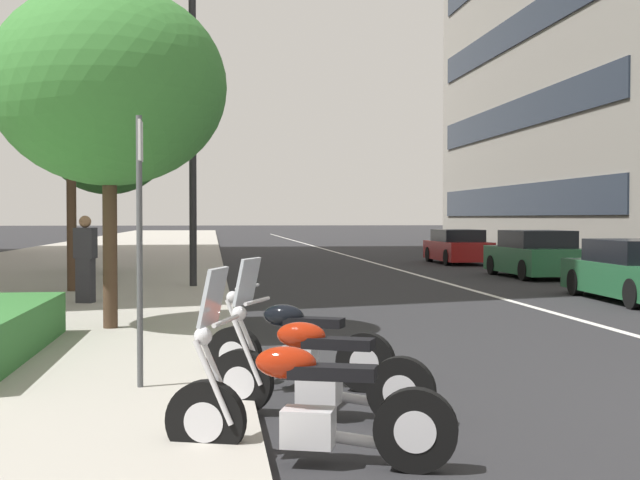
{
  "coord_description": "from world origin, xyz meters",
  "views": [
    {
      "loc": [
        -6.3,
        6.54,
        1.84
      ],
      "look_at": [
        14.16,
        3.93,
        1.3
      ],
      "focal_mm": 47.55,
      "sensor_mm": 36.0,
      "label": 1
    }
  ],
  "objects_px": {
    "car_lead_in_lane": "(457,247)",
    "parking_sign_by_curb": "(140,225)",
    "street_lamp_with_banners": "(208,81)",
    "street_tree_mid_sidewalk": "(71,99)",
    "street_tree_by_lamp_post": "(108,143)",
    "pedestrian_on_plaza": "(85,259)",
    "motorcycle_under_tarp": "(314,372)",
    "motorcycle_far_end_row": "(302,408)",
    "motorcycle_mid_row": "(296,349)",
    "car_following_behind": "(535,255)",
    "street_tree_far_plaza": "(109,86)"
  },
  "relations": [
    {
      "from": "car_following_behind",
      "to": "street_lamp_with_banners",
      "type": "xyz_separation_m",
      "value": [
        -3.84,
        9.97,
        4.54
      ]
    },
    {
      "from": "car_following_behind",
      "to": "street_tree_by_lamp_post",
      "type": "bearing_deg",
      "value": 83.41
    },
    {
      "from": "motorcycle_mid_row",
      "to": "car_following_behind",
      "type": "xyz_separation_m",
      "value": [
        15.94,
        -8.98,
        0.27
      ]
    },
    {
      "from": "pedestrian_on_plaza",
      "to": "street_tree_mid_sidewalk",
      "type": "bearing_deg",
      "value": -147.2
    },
    {
      "from": "car_lead_in_lane",
      "to": "street_tree_far_plaza",
      "type": "xyz_separation_m",
      "value": [
        -19.83,
        11.34,
        3.18
      ]
    },
    {
      "from": "motorcycle_under_tarp",
      "to": "street_tree_mid_sidewalk",
      "type": "relative_size",
      "value": 0.34
    },
    {
      "from": "street_lamp_with_banners",
      "to": "motorcycle_under_tarp",
      "type": "bearing_deg",
      "value": -175.75
    },
    {
      "from": "street_tree_far_plaza",
      "to": "motorcycle_under_tarp",
      "type": "bearing_deg",
      "value": -156.29
    },
    {
      "from": "motorcycle_under_tarp",
      "to": "car_lead_in_lane",
      "type": "xyz_separation_m",
      "value": [
        25.46,
        -8.87,
        0.22
      ]
    },
    {
      "from": "motorcycle_mid_row",
      "to": "street_tree_mid_sidewalk",
      "type": "bearing_deg",
      "value": -43.93
    },
    {
      "from": "motorcycle_far_end_row",
      "to": "motorcycle_mid_row",
      "type": "distance_m",
      "value": 2.91
    },
    {
      "from": "car_lead_in_lane",
      "to": "street_tree_by_lamp_post",
      "type": "xyz_separation_m",
      "value": [
        -6.65,
        12.93,
        3.45
      ]
    },
    {
      "from": "car_lead_in_lane",
      "to": "street_lamp_with_banners",
      "type": "distance_m",
      "value": 16.1
    },
    {
      "from": "car_lead_in_lane",
      "to": "parking_sign_by_curb",
      "type": "bearing_deg",
      "value": 156.98
    },
    {
      "from": "motorcycle_far_end_row",
      "to": "pedestrian_on_plaza",
      "type": "xyz_separation_m",
      "value": [
        11.05,
        3.16,
        0.6
      ]
    },
    {
      "from": "car_lead_in_lane",
      "to": "street_tree_by_lamp_post",
      "type": "bearing_deg",
      "value": 117.39
    },
    {
      "from": "motorcycle_far_end_row",
      "to": "motorcycle_under_tarp",
      "type": "xyz_separation_m",
      "value": [
        1.42,
        -0.26,
        0.0
      ]
    },
    {
      "from": "motorcycle_under_tarp",
      "to": "street_lamp_with_banners",
      "type": "height_order",
      "value": "street_lamp_with_banners"
    },
    {
      "from": "car_following_behind",
      "to": "car_lead_in_lane",
      "type": "height_order",
      "value": "car_following_behind"
    },
    {
      "from": "street_tree_far_plaza",
      "to": "street_tree_by_lamp_post",
      "type": "relative_size",
      "value": 0.94
    },
    {
      "from": "motorcycle_mid_row",
      "to": "parking_sign_by_curb",
      "type": "xyz_separation_m",
      "value": [
        -0.53,
        1.61,
        1.35
      ]
    },
    {
      "from": "motorcycle_far_end_row",
      "to": "car_following_behind",
      "type": "xyz_separation_m",
      "value": [
        18.84,
        -9.22,
        0.25
      ]
    },
    {
      "from": "motorcycle_far_end_row",
      "to": "parking_sign_by_curb",
      "type": "height_order",
      "value": "parking_sign_by_curb"
    },
    {
      "from": "motorcycle_far_end_row",
      "to": "motorcycle_under_tarp",
      "type": "relative_size",
      "value": 1.06
    },
    {
      "from": "motorcycle_far_end_row",
      "to": "street_lamp_with_banners",
      "type": "bearing_deg",
      "value": -69.51
    },
    {
      "from": "motorcycle_under_tarp",
      "to": "car_following_behind",
      "type": "distance_m",
      "value": 19.59
    },
    {
      "from": "motorcycle_mid_row",
      "to": "pedestrian_on_plaza",
      "type": "distance_m",
      "value": 8.86
    },
    {
      "from": "car_lead_in_lane",
      "to": "parking_sign_by_curb",
      "type": "height_order",
      "value": "parking_sign_by_curb"
    },
    {
      "from": "motorcycle_mid_row",
      "to": "street_tree_mid_sidewalk",
      "type": "xyz_separation_m",
      "value": [
        10.99,
        4.12,
        4.16
      ]
    },
    {
      "from": "motorcycle_under_tarp",
      "to": "street_tree_mid_sidewalk",
      "type": "bearing_deg",
      "value": -47.99
    },
    {
      "from": "motorcycle_far_end_row",
      "to": "parking_sign_by_curb",
      "type": "relative_size",
      "value": 0.79
    },
    {
      "from": "parking_sign_by_curb",
      "to": "street_tree_by_lamp_post",
      "type": "distance_m",
      "value": 18.17
    },
    {
      "from": "car_lead_in_lane",
      "to": "street_tree_by_lamp_post",
      "type": "relative_size",
      "value": 0.78
    },
    {
      "from": "motorcycle_mid_row",
      "to": "motorcycle_far_end_row",
      "type": "bearing_deg",
      "value": 110.76
    },
    {
      "from": "motorcycle_mid_row",
      "to": "street_tree_far_plaza",
      "type": "height_order",
      "value": "street_tree_far_plaza"
    },
    {
      "from": "car_following_behind",
      "to": "pedestrian_on_plaza",
      "type": "height_order",
      "value": "pedestrian_on_plaza"
    },
    {
      "from": "motorcycle_far_end_row",
      "to": "car_following_behind",
      "type": "distance_m",
      "value": 20.98
    },
    {
      "from": "street_lamp_with_banners",
      "to": "car_lead_in_lane",
      "type": "bearing_deg",
      "value": -39.75
    },
    {
      "from": "parking_sign_by_curb",
      "to": "street_tree_by_lamp_post",
      "type": "height_order",
      "value": "street_tree_by_lamp_post"
    },
    {
      "from": "street_tree_far_plaza",
      "to": "street_tree_mid_sidewalk",
      "type": "bearing_deg",
      "value": 13.7
    },
    {
      "from": "street_tree_mid_sidewalk",
      "to": "street_tree_far_plaza",
      "type": "bearing_deg",
      "value": -166.3
    },
    {
      "from": "street_tree_by_lamp_post",
      "to": "pedestrian_on_plaza",
      "type": "distance_m",
      "value": 9.7
    },
    {
      "from": "street_lamp_with_banners",
      "to": "street_tree_mid_sidewalk",
      "type": "height_order",
      "value": "street_lamp_with_banners"
    },
    {
      "from": "pedestrian_on_plaza",
      "to": "parking_sign_by_curb",
      "type": "bearing_deg",
      "value": 30.27
    },
    {
      "from": "car_following_behind",
      "to": "motorcycle_far_end_row",
      "type": "bearing_deg",
      "value": 153.41
    },
    {
      "from": "car_following_behind",
      "to": "street_tree_by_lamp_post",
      "type": "xyz_separation_m",
      "value": [
        1.39,
        13.02,
        3.42
      ]
    },
    {
      "from": "street_lamp_with_banners",
      "to": "pedestrian_on_plaza",
      "type": "xyz_separation_m",
      "value": [
        -3.95,
        2.41,
        -4.19
      ]
    },
    {
      "from": "motorcycle_mid_row",
      "to": "street_tree_by_lamp_post",
      "type": "height_order",
      "value": "street_tree_by_lamp_post"
    },
    {
      "from": "motorcycle_under_tarp",
      "to": "street_tree_far_plaza",
      "type": "distance_m",
      "value": 7.03
    },
    {
      "from": "parking_sign_by_curb",
      "to": "street_tree_mid_sidewalk",
      "type": "distance_m",
      "value": 12.12
    }
  ]
}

